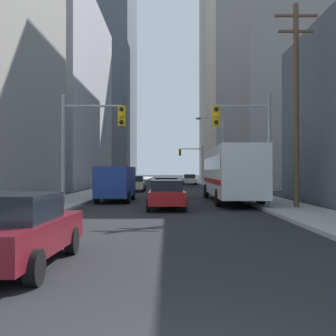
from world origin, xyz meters
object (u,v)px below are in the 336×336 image
(traffic_signal_far_right, at_px, (194,158))
(cargo_van_blue, at_px, (118,182))
(city_bus, at_px, (232,172))
(sedan_beige, at_px, (137,184))
(sedan_maroon, at_px, (15,230))
(traffic_signal_near_left, at_px, (92,132))
(sedan_red, at_px, (168,194))
(sedan_black, at_px, (168,188))
(traffic_signal_near_right, at_px, (246,132))
(sedan_white, at_px, (191,179))

(traffic_signal_far_right, bearing_deg, cargo_van_blue, -101.25)
(city_bus, distance_m, sedan_beige, 15.25)
(sedan_maroon, bearing_deg, traffic_signal_near_left, 94.17)
(sedan_maroon, distance_m, traffic_signal_far_right, 54.08)
(sedan_red, relative_size, traffic_signal_far_right, 0.70)
(sedan_black, xyz_separation_m, traffic_signal_near_right, (4.17, -8.55, 3.24))
(traffic_signal_far_right, bearing_deg, sedan_beige, -106.96)
(traffic_signal_near_left, bearing_deg, sedan_black, 65.10)
(city_bus, bearing_deg, cargo_van_blue, 176.37)
(city_bus, relative_size, sedan_black, 2.74)
(sedan_red, bearing_deg, sedan_black, 90.45)
(sedan_beige, bearing_deg, sedan_black, -71.89)
(traffic_signal_near_left, bearing_deg, city_bus, 29.33)
(sedan_maroon, distance_m, sedan_red, 12.97)
(sedan_red, relative_size, sedan_white, 1.00)
(sedan_white, distance_m, traffic_signal_near_right, 38.33)
(sedan_black, bearing_deg, traffic_signal_near_left, -114.90)
(traffic_signal_near_left, relative_size, traffic_signal_near_right, 1.00)
(traffic_signal_near_right, bearing_deg, cargo_van_blue, 145.92)
(traffic_signal_far_right, bearing_deg, sedan_red, -95.28)
(sedan_white, bearing_deg, sedan_maroon, -97.05)
(sedan_black, relative_size, traffic_signal_near_right, 0.70)
(traffic_signal_near_left, bearing_deg, sedan_beige, 87.15)
(cargo_van_blue, relative_size, traffic_signal_near_left, 0.88)
(sedan_red, height_order, sedan_beige, same)
(city_bus, height_order, sedan_maroon, city_bus)
(sedan_white, relative_size, traffic_signal_near_right, 0.70)
(sedan_maroon, bearing_deg, traffic_signal_far_right, 82.68)
(sedan_red, xyz_separation_m, sedan_white, (3.22, 38.48, 0.00))
(traffic_signal_near_left, bearing_deg, cargo_van_blue, 81.71)
(sedan_beige, bearing_deg, sedan_red, -80.23)
(sedan_black, bearing_deg, traffic_signal_far_right, 83.16)
(city_bus, bearing_deg, sedan_maroon, -112.27)
(sedan_white, height_order, traffic_signal_near_left, traffic_signal_near_left)
(cargo_van_blue, distance_m, traffic_signal_near_left, 5.75)
(sedan_black, height_order, sedan_beige, same)
(sedan_white, bearing_deg, sedan_black, -96.34)
(traffic_signal_near_left, distance_m, traffic_signal_near_right, 8.13)
(sedan_white, xyz_separation_m, traffic_signal_near_left, (-7.26, -38.18, 3.25))
(sedan_white, bearing_deg, sedan_beige, -107.46)
(sedan_beige, height_order, traffic_signal_near_right, traffic_signal_near_right)
(sedan_maroon, bearing_deg, city_bus, 67.73)
(sedan_maroon, xyz_separation_m, sedan_white, (6.32, 51.08, 0.00))
(traffic_signal_far_right, bearing_deg, traffic_signal_near_right, -89.55)
(sedan_white, xyz_separation_m, traffic_signal_far_right, (0.56, 2.47, 3.27))
(sedan_black, bearing_deg, sedan_beige, 108.11)
(traffic_signal_near_left, xyz_separation_m, traffic_signal_near_right, (8.13, -0.00, -0.01))
(sedan_black, bearing_deg, sedan_white, 83.66)
(sedan_beige, relative_size, traffic_signal_far_right, 0.70)
(city_bus, relative_size, traffic_signal_far_right, 1.92)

